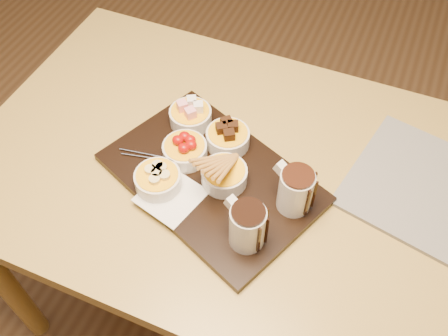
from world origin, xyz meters
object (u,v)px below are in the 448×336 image
at_px(bowl_strawberries, 185,151).
at_px(pitcher_dark_chocolate, 247,227).
at_px(newspaper, 441,196).
at_px(pitcher_milk_chocolate, 295,191).
at_px(dining_table, 229,189).
at_px(serving_board, 212,178).

distance_m(bowl_strawberries, pitcher_dark_chocolate, 0.25).
height_order(bowl_strawberries, newspaper, bowl_strawberries).
distance_m(pitcher_dark_chocolate, pitcher_milk_chocolate, 0.13).
bearing_deg(dining_table, serving_board, -107.79).
xyz_separation_m(serving_board, newspaper, (0.48, 0.15, -0.00)).
xyz_separation_m(serving_board, pitcher_dark_chocolate, (0.13, -0.12, 0.06)).
distance_m(serving_board, pitcher_dark_chocolate, 0.18).
relative_size(dining_table, pitcher_milk_chocolate, 12.29).
bearing_deg(newspaper, bowl_strawberries, -155.27).
relative_size(serving_board, pitcher_dark_chocolate, 4.71).
bearing_deg(serving_board, newspaper, 40.34).
distance_m(bowl_strawberries, newspaper, 0.57).
xyz_separation_m(dining_table, pitcher_milk_chocolate, (0.17, -0.06, 0.17)).
bearing_deg(dining_table, pitcher_dark_chocolate, -58.41).
bearing_deg(serving_board, pitcher_dark_chocolate, -19.98).
xyz_separation_m(dining_table, newspaper, (0.46, 0.09, 0.10)).
height_order(bowl_strawberries, pitcher_milk_chocolate, pitcher_milk_chocolate).
xyz_separation_m(bowl_strawberries, newspaper, (0.55, 0.13, -0.03)).
relative_size(serving_board, newspaper, 1.19).
bearing_deg(serving_board, pitcher_milk_chocolate, 21.80).
height_order(dining_table, pitcher_dark_chocolate, pitcher_dark_chocolate).
bearing_deg(pitcher_dark_chocolate, serving_board, 160.02).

